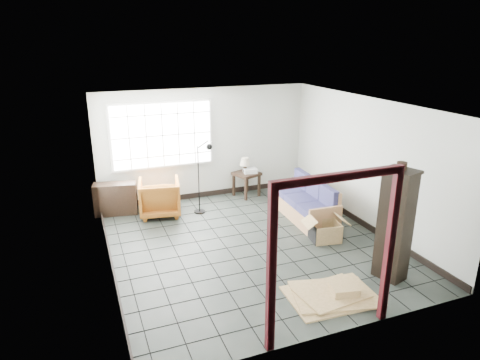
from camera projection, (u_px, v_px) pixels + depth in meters
name	position (u px, v px, depth m)	size (l,w,h in m)	color
ground	(249.00, 244.00, 8.00)	(5.50, 5.50, 0.00)	black
room_shell	(249.00, 157.00, 7.49)	(5.02, 5.52, 2.61)	silver
window_panel	(162.00, 135.00, 9.53)	(2.32, 0.08, 1.52)	silver
doorway_trim	(335.00, 237.00, 5.18)	(1.80, 0.08, 2.20)	#3C0D12
futon_sofa	(306.00, 203.00, 9.13)	(0.79, 1.91, 0.83)	#A96E4C
armchair	(159.00, 196.00, 9.20)	(0.84, 0.79, 0.87)	brown
side_table	(246.00, 177.00, 10.28)	(0.70, 0.70, 0.60)	black
table_lamp	(245.00, 162.00, 10.17)	(0.30, 0.30, 0.36)	black
projector	(250.00, 170.00, 10.21)	(0.34, 0.28, 0.11)	silver
floor_lamp	(204.00, 175.00, 9.21)	(0.48, 0.30, 1.61)	black
console_shelf	(116.00, 199.00, 9.27)	(0.95, 0.52, 0.70)	black
tall_shelf	(395.00, 224.00, 6.62)	(0.51, 0.58, 1.81)	black
pot	(402.00, 166.00, 6.32)	(0.17, 0.17, 0.11)	black
open_box	(325.00, 232.00, 8.10)	(0.91, 0.54, 0.48)	olive
cardboard_pile	(333.00, 294.00, 6.36)	(1.35, 1.10, 0.19)	olive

